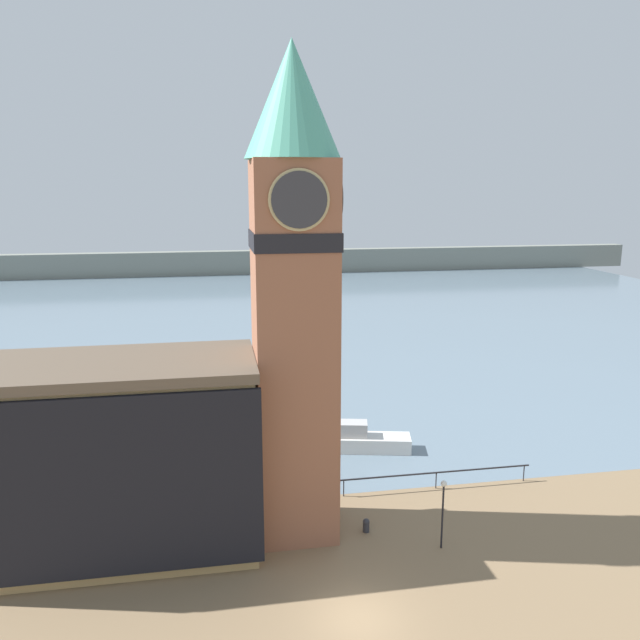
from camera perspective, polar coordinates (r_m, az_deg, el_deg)
The scene contains 9 objects.
ground_plane at distance 29.93m, azimuth 3.37°, elevation -25.61°, with size 160.00×160.00×0.00m, color #846B4C.
water at distance 95.99m, azimuth -6.39°, elevation 1.00°, with size 160.00×120.00×0.00m.
far_shoreline at distance 135.11m, azimuth -7.51°, elevation 5.24°, with size 180.00×3.00×5.00m.
pier_railing at distance 40.22m, azimuth 10.59°, elevation -13.66°, with size 12.28×0.08×1.09m.
clock_tower at distance 31.35m, azimuth -2.39°, elevation 2.92°, with size 4.68×4.68×25.09m.
pier_building at distance 33.54m, azimuth -17.93°, elevation -11.88°, with size 13.92×6.84×9.98m.
boat_near at distance 45.05m, azimuth 3.62°, elevation -10.85°, with size 6.89×3.20×2.07m.
mooring_bollard_near at distance 35.55m, azimuth 4.24°, elevation -18.17°, with size 0.38×0.38×0.76m.
lamp_post at distance 33.61m, azimuth 11.19°, elevation -15.91°, with size 0.32×0.32×3.76m.
Camera 1 is at (-5.65, -23.02, 18.28)m, focal length 35.00 mm.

